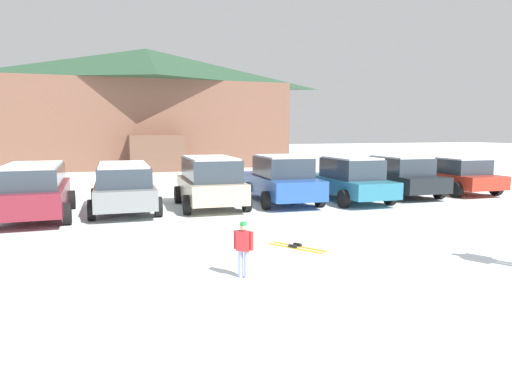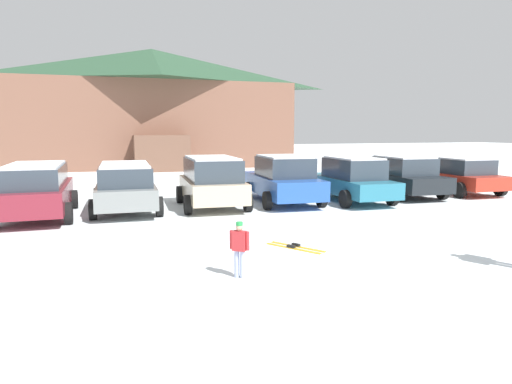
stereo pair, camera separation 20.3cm
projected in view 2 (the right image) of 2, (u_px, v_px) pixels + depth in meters
name	position (u px, v px, depth m)	size (l,w,h in m)	color
ski_lodge	(153.00, 107.00, 34.95)	(20.65, 11.22, 8.83)	brown
parked_maroon_van	(36.00, 189.00, 14.14)	(2.25, 4.69, 1.68)	maroon
parked_grey_wagon	(126.00, 185.00, 15.36)	(2.37, 4.70, 1.61)	gray
parked_beige_suv	(212.00, 181.00, 16.04)	(2.42, 4.13, 1.79)	#C0AB8D
parked_blue_hatchback	(283.00, 179.00, 17.11)	(2.48, 4.81, 1.78)	#244FA2
parked_teal_hatchback	(351.00, 179.00, 17.44)	(2.26, 4.69, 1.70)	#266E87
parked_black_sedan	(401.00, 176.00, 18.92)	(2.49, 4.68, 1.66)	black
parked_red_sedan	(460.00, 175.00, 19.71)	(2.41, 4.25, 1.55)	#AE2B1D
skier_child_in_red_jacket	(239.00, 246.00, 8.34)	(0.31, 0.28, 1.05)	#A2AED5
pair_of_skis	(295.00, 247.00, 10.55)	(1.02, 1.41, 0.08)	gold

